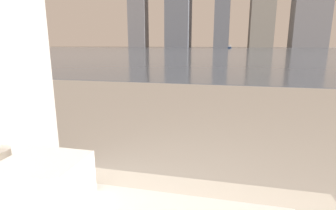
% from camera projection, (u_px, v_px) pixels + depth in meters
% --- Properties ---
extents(towel_stack, '(0.25, 0.22, 0.16)m').
position_uv_depth(towel_stack, '(45.00, 182.00, 0.87)').
color(towel_stack, white).
rests_on(towel_stack, bathtub).
extents(harbor_water, '(180.00, 110.00, 0.01)m').
position_uv_depth(harbor_water, '(228.00, 50.00, 59.07)').
color(harbor_water, slate).
rests_on(harbor_water, ground_plane).
extents(harbor_boat_0, '(3.88, 5.37, 1.92)m').
position_uv_depth(harbor_boat_0, '(9.00, 49.00, 24.78)').
color(harbor_boat_0, maroon).
rests_on(harbor_boat_0, harbor_water).
extents(harbor_boat_1, '(1.08, 2.79, 1.03)m').
position_uv_depth(harbor_boat_1, '(230.00, 47.00, 77.16)').
color(harbor_boat_1, navy).
rests_on(harbor_boat_1, harbor_water).
extents(harbor_boat_3, '(3.72, 5.17, 1.85)m').
position_uv_depth(harbor_boat_3, '(4.00, 48.00, 33.92)').
color(harbor_boat_3, '#335647').
rests_on(harbor_boat_3, harbor_water).
extents(skyline_tower_2, '(6.06, 12.72, 32.94)m').
position_uv_depth(skyline_tower_2, '(223.00, 7.00, 109.30)').
color(skyline_tower_2, slate).
rests_on(skyline_tower_2, ground_plane).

